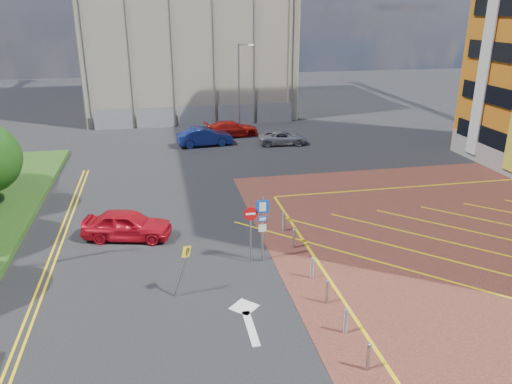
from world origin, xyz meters
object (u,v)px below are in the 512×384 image
object	(u,v)px
sign_cluster	(258,223)
car_blue_back	(205,137)
car_red_back	(232,129)
warning_sign	(184,264)
car_red_left	(127,225)
lamp_back	(240,83)
car_silver_back	(283,138)

from	to	relation	value
sign_cluster	car_blue_back	distance (m)	21.29
sign_cluster	car_red_back	size ratio (longest dim) A/B	0.65
warning_sign	car_red_left	world-z (taller)	warning_sign
lamp_back	car_silver_back	size ratio (longest dim) A/B	1.92
lamp_back	warning_sign	size ratio (longest dim) A/B	3.57
car_red_left	car_blue_back	size ratio (longest dim) A/B	0.95
sign_cluster	car_blue_back	xyz separation A→B (m)	(-0.27, 21.26, -1.18)
warning_sign	car_red_back	world-z (taller)	warning_sign
car_silver_back	car_red_left	bearing A→B (deg)	147.65
warning_sign	car_red_left	xyz separation A→B (m)	(-2.50, 6.02, -0.67)
car_red_left	car_silver_back	xyz separation A→B (m)	(12.38, 16.56, -0.18)
lamp_back	car_red_left	world-z (taller)	lamp_back
sign_cluster	car_red_left	xyz separation A→B (m)	(-6.02, 3.77, -1.19)
car_red_left	car_silver_back	bearing A→B (deg)	-23.17
lamp_back	car_red_back	xyz separation A→B (m)	(-1.31, -3.05, -3.65)
car_blue_back	car_silver_back	bearing A→B (deg)	-103.60
car_blue_back	car_red_left	bearing A→B (deg)	156.18
warning_sign	lamp_back	bearing A→B (deg)	75.99
lamp_back	car_silver_back	xyz separation A→B (m)	(2.58, -6.69, -3.78)
lamp_back	car_red_back	world-z (taller)	lamp_back
car_red_left	car_silver_back	distance (m)	20.68
sign_cluster	car_silver_back	xyz separation A→B (m)	(6.36, 20.33, -1.38)
car_red_left	car_blue_back	world-z (taller)	car_blue_back
lamp_back	car_blue_back	size ratio (longest dim) A/B	1.71
sign_cluster	car_red_back	distance (m)	24.13
sign_cluster	car_red_left	distance (m)	7.20
sign_cluster	car_silver_back	bearing A→B (deg)	72.63
lamp_back	sign_cluster	size ratio (longest dim) A/B	2.50
warning_sign	car_red_left	bearing A→B (deg)	112.57
warning_sign	car_silver_back	bearing A→B (deg)	66.37
car_silver_back	car_red_back	bearing A→B (deg)	51.26
lamp_back	sign_cluster	xyz separation A→B (m)	(-3.78, -27.02, -2.41)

